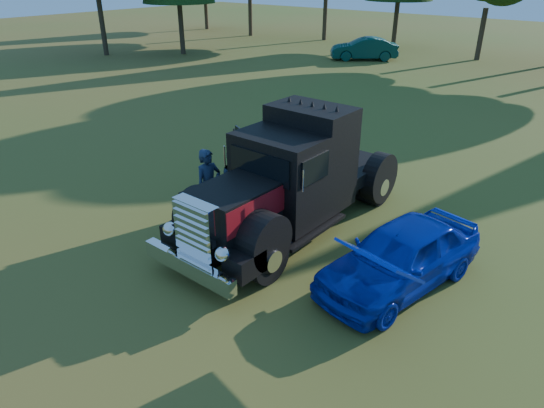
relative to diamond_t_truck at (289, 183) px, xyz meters
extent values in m
plane|color=#375E1B|center=(-0.64, -1.71, -1.28)|extent=(120.00, 120.00, 0.00)
cylinder|color=#2D2116|center=(-32.64, 28.29, 0.88)|extent=(0.36, 0.36, 4.32)
cylinder|color=#2D2116|center=(-25.64, 27.29, 0.61)|extent=(0.36, 0.36, 3.78)
cylinder|color=#2D2116|center=(-18.64, 29.29, 0.70)|extent=(0.36, 0.36, 3.96)
cylinder|color=#2D2116|center=(-11.64, 28.79, 1.06)|extent=(0.36, 0.36, 4.68)
cylinder|color=#2D2116|center=(-4.64, 27.79, 0.43)|extent=(0.36, 0.36, 3.42)
cylinder|color=#2D2116|center=(-22.64, 16.29, 1.06)|extent=(0.36, 0.36, 4.68)
cylinder|color=#2D2116|center=(-26.64, 12.29, 0.70)|extent=(0.36, 0.36, 3.96)
cylinder|color=black|center=(-1.04, -2.08, -0.73)|extent=(0.32, 1.10, 1.10)
cylinder|color=black|center=(1.06, -2.08, -0.73)|extent=(0.32, 1.10, 1.10)
cylinder|color=black|center=(-1.04, 2.72, -0.73)|extent=(0.32, 1.10, 1.10)
cylinder|color=black|center=(1.06, 2.72, -0.73)|extent=(0.32, 1.10, 1.10)
cylinder|color=black|center=(-0.71, 2.72, -0.73)|extent=(0.32, 1.10, 1.10)
cylinder|color=black|center=(0.73, 2.72, -0.73)|extent=(0.32, 1.10, 1.10)
cube|color=black|center=(0.01, 0.52, -0.66)|extent=(1.60, 6.40, 0.28)
cube|color=white|center=(0.01, -3.33, -0.73)|extent=(2.50, 0.22, 0.36)
cube|color=white|center=(0.01, -3.03, -0.03)|extent=(1.05, 0.30, 1.30)
cube|color=black|center=(0.01, -1.98, 0.02)|extent=(1.35, 1.80, 1.10)
cube|color=maroon|center=(-0.68, -1.98, 0.22)|extent=(0.02, 1.80, 0.60)
cube|color=maroon|center=(0.70, -1.98, 0.22)|extent=(0.02, 1.80, 0.60)
cylinder|color=black|center=(-0.94, -2.08, -0.33)|extent=(0.55, 1.24, 1.24)
cylinder|color=black|center=(0.96, -2.08, -0.33)|extent=(0.55, 1.24, 1.24)
sphere|color=white|center=(-0.77, -3.10, -0.23)|extent=(0.32, 0.32, 0.32)
sphere|color=white|center=(0.79, -3.10, -0.23)|extent=(0.32, 0.32, 0.32)
cube|color=black|center=(0.01, -0.43, 0.27)|extent=(2.05, 1.30, 2.10)
cube|color=black|center=(0.01, -1.10, 0.77)|extent=(1.70, 0.05, 0.65)
cube|color=black|center=(0.01, 0.87, 0.47)|extent=(2.05, 1.30, 2.50)
cube|color=black|center=(0.01, 2.52, -0.33)|extent=(2.00, 2.00, 0.35)
cube|color=black|center=(-1.52, -0.02, 0.17)|extent=(1.01, 0.54, 1.50)
cube|color=maroon|center=(-1.54, 0.02, 0.02)|extent=(0.77, 0.39, 0.75)
imported|color=#080EB4|center=(3.25, -0.43, -0.59)|extent=(2.37, 4.29, 1.38)
cube|color=#080EB4|center=(3.57, -2.10, 0.27)|extent=(1.45, 1.16, 0.67)
imported|color=navy|center=(-1.80, -0.98, -0.28)|extent=(0.56, 0.78, 1.99)
imported|color=#1D1F44|center=(-1.59, -0.23, -0.37)|extent=(0.84, 0.99, 1.82)
imported|color=#082E34|center=(-10.85, 22.69, -0.53)|extent=(4.59, 4.06, 1.51)
camera|label=1|loc=(6.58, -8.63, 4.80)|focal=32.00mm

